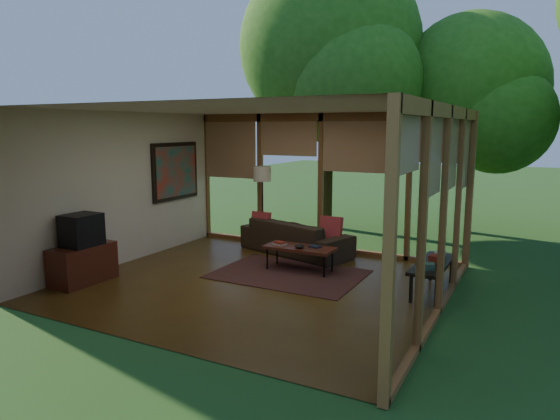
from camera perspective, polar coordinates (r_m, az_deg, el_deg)
The scene contains 25 objects.
floor at distance 7.93m, azimuth -2.62°, elevation -8.40°, with size 5.50×5.50×0.00m, color brown.
ceiling at distance 7.56m, azimuth -2.77°, elevation 11.48°, with size 5.50×5.50×0.00m, color silver.
wall_left at distance 9.31m, azimuth -17.46°, elevation 2.36°, with size 0.04×5.00×2.70m, color silver.
wall_front at distance 5.65m, azimuth -15.63°, elevation -1.95°, with size 5.50×0.04×2.70m, color silver.
window_wall_back at distance 9.85m, azimuth 4.69°, elevation 3.13°, with size 5.50×0.12×2.70m, color brown.
window_wall_right at distance 6.69m, azimuth 18.09°, elevation -0.32°, with size 0.12×5.00×2.70m, color brown.
tree_nw at distance 12.35m, azimuth 5.71°, elevation 18.03°, with size 4.24×4.24×6.41m.
tree_ne at distance 12.34m, azimuth 20.96°, elevation 12.84°, with size 3.31×3.31×4.96m.
rug at distance 8.40m, azimuth 0.96°, elevation -7.32°, with size 2.40×1.70×0.01m, color brown.
sofa at distance 9.69m, azimuth 1.81°, elevation -3.08°, with size 2.25×0.88×0.66m, color #332519.
pillow_left at distance 9.94m, azimuth -2.20°, elevation -1.34°, with size 0.38×0.13×0.38m, color maroon.
pillow_right at distance 9.29m, azimuth 5.85°, elevation -2.05°, with size 0.41×0.14×0.41m, color maroon.
ct_book_lower at distance 8.60m, azimuth -0.01°, elevation -3.92°, with size 0.21×0.16×0.03m, color #B8B1A6.
ct_book_upper at distance 8.60m, azimuth -0.01°, elevation -3.73°, with size 0.18×0.13×0.03m, color maroon.
ct_book_side at distance 8.47m, azimuth 4.01°, elevation -4.18°, with size 0.19×0.14×0.03m, color #161E32.
ct_bowl at distance 8.38m, azimuth 2.26°, elevation -4.15°, with size 0.16×0.16×0.07m, color black.
media_cabinet at distance 8.49m, azimuth -21.61°, elevation -5.76°, with size 0.50×1.00×0.60m, color #532316.
television at distance 8.36m, azimuth -21.75°, elevation -2.13°, with size 0.45×0.55×0.50m, color black.
console_book_a at distance 7.37m, azimuth 15.67°, elevation -6.11°, with size 0.24×0.17×0.09m, color #345C4E.
console_book_b at distance 7.80m, azimuth 16.38°, elevation -5.24°, with size 0.22×0.16×0.10m, color maroon.
console_book_c at distance 8.18m, azimuth 16.93°, elevation -4.71°, with size 0.23×0.17×0.06m, color #B8B1A6.
floor_lamp at distance 10.10m, azimuth -2.04°, elevation 3.63°, with size 0.36×0.36×1.65m.
coffee_table at distance 8.51m, azimuth 2.24°, elevation -4.43°, with size 1.20×0.50×0.43m.
side_console at distance 7.77m, azimuth 16.27°, elevation -6.00°, with size 0.60×1.40×0.46m.
wall_painting at distance 10.30m, azimuth -11.85°, elevation 4.35°, with size 0.06×1.35×1.15m.
Camera 1 is at (3.82, -6.51, 2.43)m, focal length 32.00 mm.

